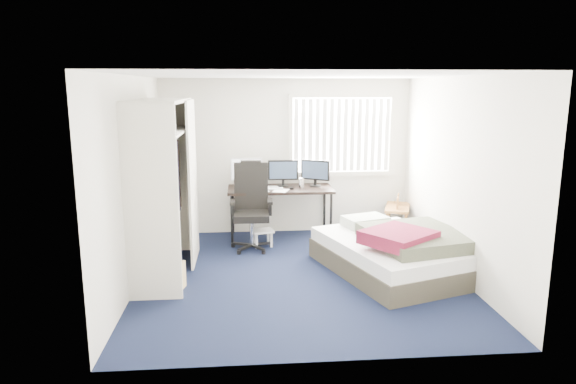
% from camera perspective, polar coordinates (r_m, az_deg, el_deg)
% --- Properties ---
extents(ground, '(4.20, 4.20, 0.00)m').
position_cam_1_polar(ground, '(6.64, 1.27, -9.28)').
color(ground, black).
rests_on(ground, ground).
extents(room_shell, '(4.20, 4.20, 4.20)m').
position_cam_1_polar(room_shell, '(6.26, 1.33, 3.73)').
color(room_shell, silver).
rests_on(room_shell, ground).
extents(window_assembly, '(1.72, 0.09, 1.32)m').
position_cam_1_polar(window_assembly, '(8.39, 5.98, 6.30)').
color(window_assembly, white).
rests_on(window_assembly, ground).
extents(closet, '(0.64, 1.84, 2.22)m').
position_cam_1_polar(closet, '(6.59, -13.55, 2.42)').
color(closet, beige).
rests_on(closet, ground).
extents(desk, '(1.64, 0.77, 1.27)m').
position_cam_1_polar(desk, '(8.09, -0.86, 0.65)').
color(desk, black).
rests_on(desk, ground).
extents(office_chair, '(0.62, 0.61, 1.30)m').
position_cam_1_polar(office_chair, '(7.65, -4.08, -2.57)').
color(office_chair, black).
rests_on(office_chair, ground).
extents(footstool, '(0.37, 0.32, 0.26)m').
position_cam_1_polar(footstool, '(7.76, -2.87, -4.65)').
color(footstool, white).
rests_on(footstool, ground).
extents(nightstand, '(0.58, 0.80, 0.68)m').
position_cam_1_polar(nightstand, '(8.38, 12.06, -1.98)').
color(nightstand, brown).
rests_on(nightstand, ground).
extents(bed, '(2.05, 2.37, 0.66)m').
position_cam_1_polar(bed, '(6.83, 12.00, -6.44)').
color(bed, '#393429').
rests_on(bed, ground).
extents(pine_box, '(0.50, 0.42, 0.32)m').
position_cam_1_polar(pine_box, '(6.32, -13.64, -9.15)').
color(pine_box, tan).
rests_on(pine_box, ground).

